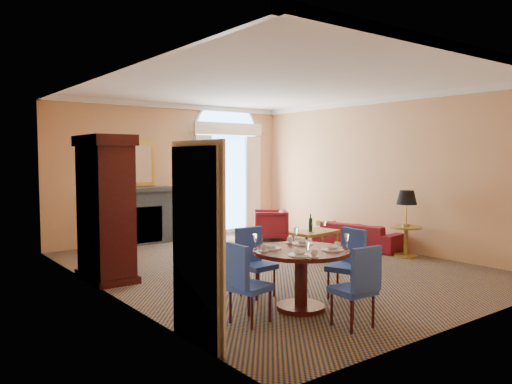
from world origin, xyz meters
TOP-DOWN VIEW (x-y plane):
  - ground at (0.00, 0.00)m, footprint 7.50×7.50m
  - room_envelope at (-0.03, 0.67)m, footprint 6.04×7.52m
  - armoire at (-2.72, 0.85)m, footprint 0.66×1.16m
  - dining_table at (-1.32, -2.19)m, footprint 1.24×1.24m
  - dining_chair_north at (-1.38, -1.27)m, footprint 0.45×0.47m
  - dining_chair_south at (-1.27, -3.12)m, footprint 0.45×0.46m
  - dining_chair_east at (-0.39, -2.16)m, footprint 0.55×0.55m
  - dining_chair_west at (-2.22, -2.20)m, footprint 0.51×0.51m
  - sofa at (2.55, 0.27)m, footprint 1.10×1.99m
  - armchair at (1.77, 2.26)m, footprint 1.07×1.07m
  - coffee_table at (1.24, 0.21)m, footprint 1.05×0.68m
  - side_table at (2.60, -0.91)m, footprint 0.60×0.60m

SIDE VIEW (x-z plane):
  - ground at x=0.00m, z-range 0.00..0.00m
  - sofa at x=2.55m, z-range 0.00..0.55m
  - armchair at x=1.77m, z-range 0.00..0.71m
  - coffee_table at x=1.24m, z-range 0.03..0.88m
  - dining_chair_north at x=-1.38m, z-range 0.07..1.02m
  - dining_chair_south at x=-1.27m, z-range 0.07..1.02m
  - dining_chair_east at x=-0.39m, z-range 0.07..1.02m
  - dining_chair_west at x=-2.22m, z-range 0.07..1.02m
  - dining_table at x=-1.32m, z-range 0.09..1.06m
  - side_table at x=2.60m, z-range 0.19..1.46m
  - armoire at x=-2.72m, z-range -0.04..2.24m
  - room_envelope at x=-0.03m, z-range 0.78..4.23m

